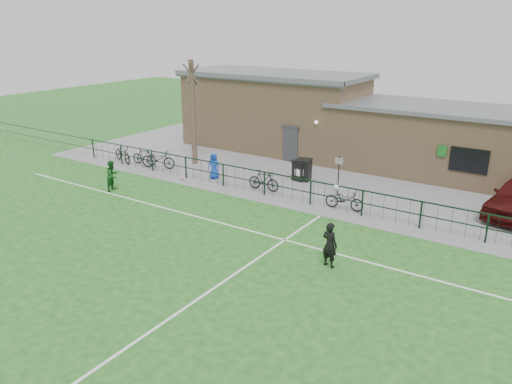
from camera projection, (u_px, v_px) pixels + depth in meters
The scene contains 20 objects.
ground at pixel (176, 267), 17.16m from camera, with size 90.00×90.00×0.00m, color #1C5719.
paving_strip at pixel (340, 173), 27.80m from camera, with size 34.00×13.00×0.02m, color slate.
pitch_line_touch at pixel (289, 202), 23.31m from camera, with size 28.00×0.10×0.01m, color white.
pitch_line_mid at pixel (242, 229), 20.31m from camera, with size 28.00×0.10×0.01m, color white.
pitch_line_perp at pixel (222, 283), 16.11m from camera, with size 0.10×16.00×0.01m, color white.
perimeter_fence at pixel (291, 189), 23.27m from camera, with size 28.00×0.10×1.20m, color black.
bare_tree at pixel (193, 113), 28.65m from camera, with size 0.30×0.30×6.00m, color #48372B.
wheelie_bin_left at pixel (304, 170), 26.33m from camera, with size 0.70×0.79×1.06m, color black.
wheelie_bin_right at pixel (301, 171), 26.35m from camera, with size 0.66×0.75×1.00m, color black.
sign_post at pixel (338, 176), 23.75m from camera, with size 0.06×0.06×2.00m, color black.
bicycle_a at pixel (123, 153), 29.75m from camera, with size 0.69×1.99×1.05m, color black.
bicycle_b at pixel (144, 156), 29.23m from camera, with size 0.46×1.62×0.97m, color black.
bicycle_c at pixel (158, 159), 28.50m from camera, with size 0.71×2.05×1.07m, color black.
bicycle_d at pixel (264, 180), 24.73m from camera, with size 0.48×1.70×1.02m, color black.
bicycle_e at pixel (344, 200), 22.22m from camera, with size 0.62×1.77×0.93m, color black.
spectator_child at pixel (214, 166), 26.56m from camera, with size 0.68×0.44×1.39m, color blue.
goalkeeper_kick at pixel (330, 243), 17.03m from camera, with size 1.63×3.32×1.94m.
outfield_player at pixel (113, 176), 24.73m from camera, with size 0.74×0.58×1.53m, color #164F1B.
ball_ground at pixel (182, 178), 26.54m from camera, with size 0.24×0.24×0.24m, color silver.
clubhouse at pixel (350, 123), 29.91m from camera, with size 24.25×5.40×4.96m.
Camera 1 is at (10.82, -11.30, 8.00)m, focal length 35.00 mm.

